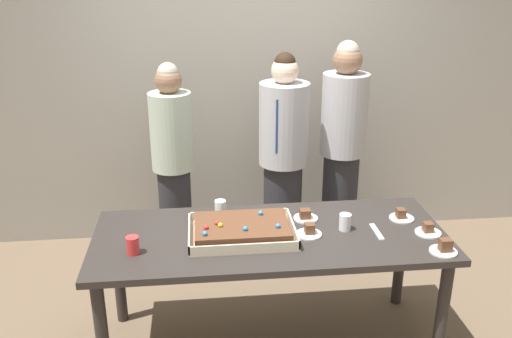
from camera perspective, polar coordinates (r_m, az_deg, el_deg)
The scene contains 15 objects.
interior_back_panel at distance 4.51m, azimuth -1.14°, elevation 11.23°, with size 8.00×0.12×3.00m, color #9E998E.
party_table at distance 3.26m, azimuth 1.46°, elevation -8.07°, with size 2.05×0.83×0.77m.
sheet_cake at distance 3.18m, azimuth -1.50°, elevation -6.31°, with size 0.61×0.44×0.10m.
plated_slice_near_left at distance 3.40m, azimuth 5.14°, elevation -4.88°, with size 0.15×0.15×0.07m.
plated_slice_near_right at distance 3.21m, azimuth 5.54°, elevation -6.47°, with size 0.15×0.15×0.07m.
plated_slice_far_left at distance 3.19m, azimuth 18.94°, elevation -7.77°, with size 0.15×0.15×0.08m.
plated_slice_far_right at distance 3.50m, azimuth 14.83°, elevation -4.74°, with size 0.15×0.15×0.07m.
plated_slice_center_front at distance 3.37m, azimuth 17.40°, elevation -6.09°, with size 0.15×0.15×0.07m.
drink_cup_nearest at distance 3.29m, azimuth 9.22°, elevation -5.45°, with size 0.07×0.07×0.10m, color white.
drink_cup_middle at distance 3.42m, azimuth -3.72°, elevation -4.07°, with size 0.07×0.07×0.10m, color white.
drink_cup_far_end at distance 3.07m, azimuth -12.66°, elevation -7.72°, with size 0.07×0.07×0.10m, color red.
cake_server_utensil at distance 3.31m, azimuth 12.41°, elevation -6.38°, with size 0.03×0.20×0.01m, color silver.
person_serving_front at distance 4.12m, azimuth -8.59°, elevation 0.42°, with size 0.31×0.31×1.59m.
person_green_shirt_behind at distance 4.12m, azimuth 2.84°, elevation 0.89°, with size 0.37×0.37×1.66m.
person_striped_tie_right at distance 4.29m, azimuth 8.94°, elevation 2.10°, with size 0.35×0.35×1.72m.
Camera 1 is at (-0.39, -2.83, 2.26)m, focal length 38.57 mm.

